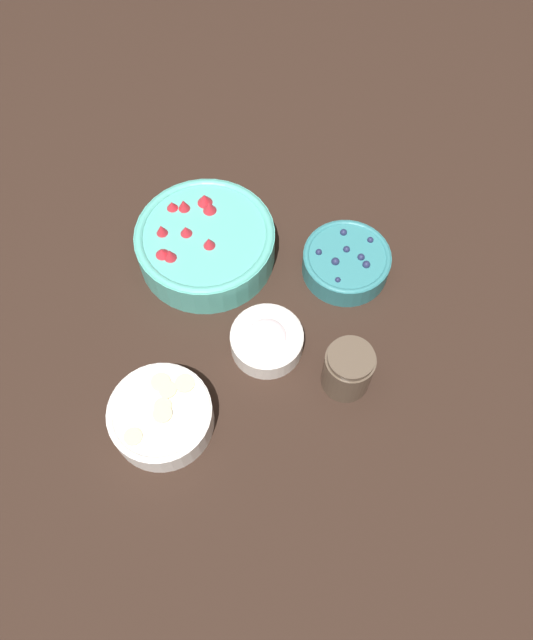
% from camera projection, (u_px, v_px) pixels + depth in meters
% --- Properties ---
extents(ground_plane, '(4.00, 4.00, 0.00)m').
position_uv_depth(ground_plane, '(261.00, 337.00, 1.09)').
color(ground_plane, black).
extents(bowl_strawberries, '(0.25, 0.25, 0.09)m').
position_uv_depth(bowl_strawberries, '(205.00, 242.00, 1.13)').
color(bowl_strawberries, '#56B7A8').
rests_on(bowl_strawberries, ground_plane).
extents(bowl_blueberries, '(0.16, 0.16, 0.06)m').
position_uv_depth(bowl_blueberries, '(346.00, 261.00, 1.13)').
color(bowl_blueberries, teal).
rests_on(bowl_blueberries, ground_plane).
extents(bowl_bananas, '(0.16, 0.16, 0.06)m').
position_uv_depth(bowl_bananas, '(161.00, 416.00, 0.99)').
color(bowl_bananas, white).
rests_on(bowl_bananas, ground_plane).
extents(bowl_cream, '(0.12, 0.12, 0.06)m').
position_uv_depth(bowl_cream, '(267.00, 339.00, 1.05)').
color(bowl_cream, white).
rests_on(bowl_cream, ground_plane).
extents(jar_chocolate, '(0.08, 0.08, 0.10)m').
position_uv_depth(jar_chocolate, '(348.00, 370.00, 1.01)').
color(jar_chocolate, brown).
rests_on(jar_chocolate, ground_plane).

